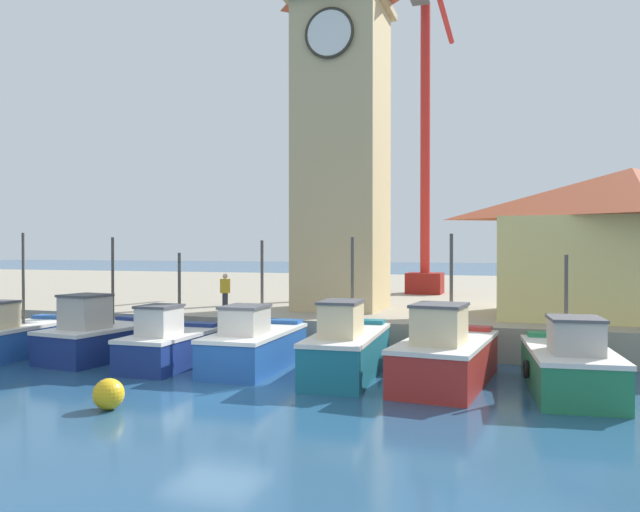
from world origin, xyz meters
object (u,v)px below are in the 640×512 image
at_px(fishing_boat_left_inner, 171,345).
at_px(port_crane_near, 426,157).
at_px(fishing_boat_left_outer, 100,337).
at_px(warehouse_right, 632,241).
at_px(fishing_boat_far_left, 9,337).
at_px(fishing_boat_mid_left, 255,345).
at_px(fishing_boat_right_inner, 570,365).
at_px(mooring_buoy, 109,394).
at_px(fishing_boat_mid_right, 446,356).
at_px(fishing_boat_center, 347,349).
at_px(dock_worker_near_tower, 225,293).
at_px(clock_tower, 342,115).

distance_m(fishing_boat_left_inner, port_crane_near, 21.29).
bearing_deg(fishing_boat_left_outer, fishing_boat_left_inner, -8.67).
distance_m(warehouse_right, port_crane_near, 14.92).
relative_size(fishing_boat_far_left, fishing_boat_mid_left, 1.05).
distance_m(fishing_boat_far_left, fishing_boat_right_inner, 18.24).
xyz_separation_m(fishing_boat_far_left, warehouse_right, (20.93, 8.40, 3.37)).
bearing_deg(port_crane_near, mooring_buoy, -99.36).
height_order(fishing_boat_right_inner, mooring_buoy, fishing_boat_right_inner).
bearing_deg(warehouse_right, fishing_boat_left_inner, -150.77).
bearing_deg(warehouse_right, fishing_boat_mid_right, -126.08).
bearing_deg(fishing_boat_left_outer, port_crane_near, 65.22).
distance_m(fishing_boat_center, port_crane_near, 20.30).
distance_m(fishing_boat_right_inner, mooring_buoy, 11.67).
bearing_deg(fishing_boat_right_inner, port_crane_near, 109.13).
height_order(fishing_boat_center, dock_worker_near_tower, fishing_boat_center).
relative_size(fishing_boat_left_outer, clock_tower, 0.26).
xyz_separation_m(fishing_boat_right_inner, clock_tower, (-8.59, 8.28, 8.79)).
distance_m(fishing_boat_mid_left, fishing_boat_right_inner, 9.26).
relative_size(fishing_boat_left_outer, fishing_boat_mid_left, 0.92).
height_order(clock_tower, mooring_buoy, clock_tower).
distance_m(fishing_boat_mid_right, fishing_boat_right_inner, 3.22).
relative_size(fishing_boat_far_left, fishing_boat_right_inner, 1.04).
xyz_separation_m(fishing_boat_left_inner, clock_tower, (3.35, 8.29, 8.83)).
xyz_separation_m(fishing_boat_mid_right, port_crane_near, (-3.30, 18.72, 8.31)).
bearing_deg(fishing_boat_mid_left, port_crane_near, 81.52).
relative_size(fishing_boat_left_inner, dock_worker_near_tower, 2.54).
relative_size(fishing_boat_left_outer, dock_worker_near_tower, 2.78).
distance_m(fishing_boat_left_outer, fishing_boat_mid_left, 5.74).
relative_size(fishing_boat_mid_right, clock_tower, 0.30).
distance_m(fishing_boat_right_inner, clock_tower, 14.83).
distance_m(fishing_boat_mid_left, port_crane_near, 20.27).
xyz_separation_m(fishing_boat_far_left, fishing_boat_mid_left, (9.00, 0.76, 0.03)).
bearing_deg(mooring_buoy, warehouse_right, 45.38).
relative_size(fishing_boat_far_left, warehouse_right, 0.52).
bearing_deg(port_crane_near, fishing_boat_center, -88.79).
relative_size(fishing_boat_mid_left, clock_tower, 0.28).
height_order(fishing_boat_mid_left, clock_tower, clock_tower).
bearing_deg(fishing_boat_far_left, fishing_boat_right_inner, 0.71).
bearing_deg(port_crane_near, fishing_boat_left_outer, -114.78).
height_order(fishing_boat_right_inner, warehouse_right, warehouse_right).
xyz_separation_m(fishing_boat_mid_right, warehouse_right, (5.91, 8.11, 3.27)).
bearing_deg(dock_worker_near_tower, mooring_buoy, -79.04).
xyz_separation_m(fishing_boat_center, warehouse_right, (8.81, 7.92, 3.25)).
relative_size(fishing_boat_far_left, fishing_boat_mid_right, 0.97).
height_order(fishing_boat_left_outer, port_crane_near, port_crane_near).
relative_size(fishing_boat_left_outer, fishing_boat_mid_right, 0.86).
height_order(fishing_boat_far_left, mooring_buoy, fishing_boat_far_left).
distance_m(fishing_boat_far_left, dock_worker_near_tower, 7.79).
distance_m(fishing_boat_far_left, fishing_boat_center, 12.13).
bearing_deg(fishing_boat_left_inner, warehouse_right, 29.23).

